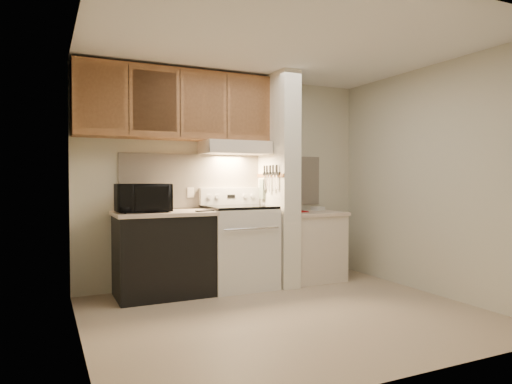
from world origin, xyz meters
TOP-DOWN VIEW (x-y plane):
  - floor at (0.00, 0.00)m, footprint 3.60×3.60m
  - ceiling at (0.00, 0.00)m, footprint 3.60×3.60m
  - wall_back at (0.00, 1.50)m, footprint 3.60×2.50m
  - wall_left at (-1.80, 0.00)m, footprint 0.02×3.00m
  - wall_right at (1.80, 0.00)m, footprint 0.02×3.00m
  - backsplash at (0.00, 1.49)m, footprint 2.60×0.02m
  - range_body at (0.00, 1.16)m, footprint 0.76×0.65m
  - oven_window at (0.00, 0.84)m, footprint 0.50×0.01m
  - oven_handle at (0.00, 0.80)m, footprint 0.65×0.02m
  - cooktop at (0.00, 1.16)m, footprint 0.74×0.64m
  - range_backguard at (0.00, 1.44)m, footprint 0.76×0.08m
  - range_display at (0.00, 1.40)m, footprint 0.10×0.01m
  - range_knob_left_outer at (-0.28, 1.40)m, footprint 0.05×0.02m
  - range_knob_left_inner at (-0.18, 1.40)m, footprint 0.05×0.02m
  - range_knob_right_inner at (0.18, 1.40)m, footprint 0.05×0.02m
  - range_knob_right_outer at (0.28, 1.40)m, footprint 0.05×0.02m
  - dishwasher_front at (-0.88, 1.17)m, footprint 1.00×0.63m
  - left_countertop at (-0.88, 1.17)m, footprint 1.04×0.67m
  - spoon_rest at (-0.48, 0.97)m, footprint 0.21×0.11m
  - teal_jar at (-1.15, 1.19)m, footprint 0.10×0.10m
  - outlet at (-0.48, 1.48)m, footprint 0.08×0.01m
  - microwave at (-1.10, 1.15)m, footprint 0.55×0.39m
  - partition_pillar at (0.51, 1.15)m, footprint 0.22×0.70m
  - pillar_trim at (0.39, 1.15)m, footprint 0.01×0.70m
  - knife_strip at (0.39, 1.10)m, footprint 0.02×0.42m
  - knife_blade_a at (0.38, 0.94)m, footprint 0.01×0.03m
  - knife_handle_a at (0.38, 0.94)m, footprint 0.02×0.02m
  - knife_blade_b at (0.38, 1.01)m, footprint 0.01×0.04m
  - knife_handle_b at (0.38, 1.03)m, footprint 0.02×0.02m
  - knife_blade_c at (0.38, 1.11)m, footprint 0.01×0.04m
  - knife_handle_c at (0.38, 1.10)m, footprint 0.02×0.02m
  - knife_blade_d at (0.38, 1.18)m, footprint 0.01×0.04m
  - knife_handle_d at (0.38, 1.19)m, footprint 0.02×0.02m
  - knife_blade_e at (0.38, 1.25)m, footprint 0.01×0.04m
  - knife_handle_e at (0.38, 1.26)m, footprint 0.02×0.02m
  - oven_mitt at (0.38, 1.32)m, footprint 0.03×0.10m
  - right_cab_base at (0.97, 1.15)m, footprint 0.70×0.60m
  - right_countertop at (0.97, 1.15)m, footprint 0.74×0.64m
  - red_folder at (0.79, 1.25)m, footprint 0.26×0.34m
  - white_box at (1.19, 1.33)m, footprint 0.19×0.16m
  - range_hood at (0.00, 1.28)m, footprint 0.78×0.44m
  - hood_lip at (0.00, 1.07)m, footprint 0.78×0.04m
  - upper_cabinets at (-0.69, 1.32)m, footprint 2.18×0.33m
  - cab_door_a at (-1.51, 1.17)m, footprint 0.46×0.01m
  - cab_gap_a at (-1.23, 1.16)m, footprint 0.01×0.01m
  - cab_door_b at (-0.96, 1.17)m, footprint 0.46×0.01m
  - cab_gap_b at (-0.69, 1.16)m, footprint 0.01×0.01m
  - cab_door_c at (-0.42, 1.17)m, footprint 0.46×0.01m
  - cab_gap_c at (-0.14, 1.16)m, footprint 0.01×0.01m
  - cab_door_d at (0.13, 1.17)m, footprint 0.46×0.01m

SIDE VIEW (x-z plane):
  - floor at x=0.00m, z-range 0.00..0.00m
  - right_cab_base at x=0.97m, z-range 0.00..0.81m
  - dishwasher_front at x=-0.88m, z-range 0.00..0.87m
  - range_body at x=0.00m, z-range 0.00..0.92m
  - oven_window at x=0.00m, z-range 0.35..0.65m
  - oven_handle at x=0.00m, z-range 0.71..0.73m
  - right_countertop at x=0.97m, z-range 0.81..0.85m
  - red_folder at x=0.79m, z-range 0.85..0.86m
  - white_box at x=1.19m, z-range 0.85..0.89m
  - left_countertop at x=-0.88m, z-range 0.87..0.91m
  - spoon_rest at x=-0.48m, z-range 0.91..0.92m
  - cooktop at x=0.00m, z-range 0.92..0.95m
  - teal_jar at x=-1.15m, z-range 0.91..1.01m
  - range_backguard at x=0.00m, z-range 0.95..1.15m
  - range_display at x=0.00m, z-range 1.03..1.07m
  - range_knob_left_outer at x=-0.28m, z-range 1.03..1.07m
  - range_knob_left_inner at x=-0.18m, z-range 1.03..1.07m
  - range_knob_right_inner at x=0.18m, z-range 1.03..1.07m
  - range_knob_right_outer at x=0.28m, z-range 1.03..1.07m
  - microwave at x=-1.10m, z-range 0.91..1.21m
  - outlet at x=-0.48m, z-range 1.04..1.16m
  - oven_mitt at x=0.38m, z-range 1.01..1.26m
  - knife_blade_c at x=0.38m, z-range 1.10..1.30m
  - knife_blade_b at x=0.38m, z-range 1.12..1.30m
  - knife_blade_e at x=0.38m, z-range 1.12..1.30m
  - knife_blade_a at x=0.38m, z-range 1.14..1.30m
  - knife_blade_d at x=0.38m, z-range 1.14..1.30m
  - backsplash at x=0.00m, z-range 0.92..1.55m
  - wall_back at x=0.00m, z-range 1.24..1.26m
  - wall_left at x=-1.80m, z-range 0.00..2.50m
  - wall_right at x=1.80m, z-range 0.00..2.50m
  - partition_pillar at x=0.51m, z-range 0.00..2.50m
  - pillar_trim at x=0.39m, z-range 1.28..1.32m
  - knife_strip at x=0.39m, z-range 1.30..1.34m
  - knife_handle_a at x=0.38m, z-range 1.32..1.42m
  - knife_handle_b at x=0.38m, z-range 1.32..1.42m
  - knife_handle_c at x=0.38m, z-range 1.32..1.42m
  - knife_handle_d at x=0.38m, z-range 1.32..1.42m
  - knife_handle_e at x=0.38m, z-range 1.32..1.42m
  - hood_lip at x=0.00m, z-range 1.55..1.61m
  - range_hood at x=0.00m, z-range 1.55..1.70m
  - upper_cabinets at x=-0.69m, z-range 1.70..2.47m
  - cab_door_a at x=-1.51m, z-range 1.77..2.40m
  - cab_gap_a at x=-1.23m, z-range 1.72..2.45m
  - cab_door_b at x=-0.96m, z-range 1.77..2.40m
  - cab_gap_b at x=-0.69m, z-range 1.72..2.45m
  - cab_door_c at x=-0.42m, z-range 1.77..2.40m
  - cab_gap_c at x=-0.14m, z-range 1.72..2.45m
  - cab_door_d at x=0.13m, z-range 1.77..2.40m
  - ceiling at x=0.00m, z-range 2.50..2.50m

